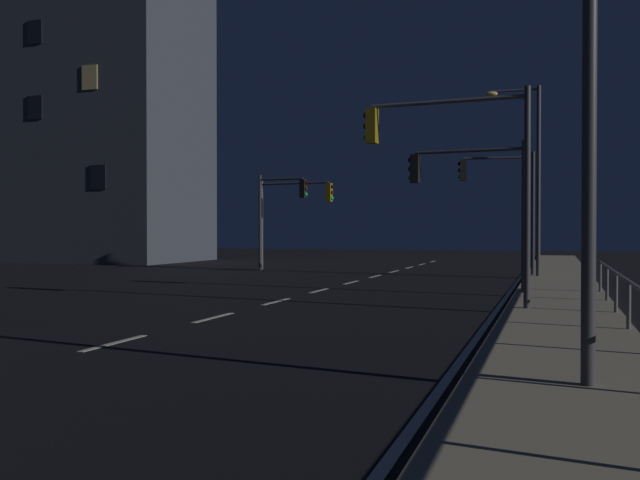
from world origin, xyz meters
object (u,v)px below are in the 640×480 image
at_px(traffic_light_far_left, 469,186).
at_px(street_lamp_mid_block, 530,163).
at_px(street_lamp_across_street, 589,39).
at_px(traffic_light_overhead_east, 280,204).
at_px(building_distant, 45,60).
at_px(traffic_light_far_right, 453,154).
at_px(traffic_light_mid_left, 294,205).
at_px(traffic_light_far_center, 501,189).

relative_size(traffic_light_far_left, street_lamp_mid_block, 0.59).
bearing_deg(street_lamp_across_street, traffic_light_overhead_east, 119.18).
bearing_deg(street_lamp_mid_block, traffic_light_overhead_east, 168.40).
distance_m(street_lamp_across_street, building_distant, 48.15).
bearing_deg(traffic_light_far_right, building_distant, 144.65).
bearing_deg(traffic_light_mid_left, street_lamp_mid_block, -13.76).
distance_m(traffic_light_far_left, traffic_light_far_center, 9.05).
bearing_deg(street_lamp_across_street, traffic_light_mid_left, 117.77).
bearing_deg(traffic_light_far_center, traffic_light_far_right, -91.01).
height_order(traffic_light_mid_left, building_distant, building_distant).
bearing_deg(traffic_light_far_center, street_lamp_mid_block, -22.75).
relative_size(traffic_light_far_center, building_distant, 0.19).
distance_m(traffic_light_far_right, traffic_light_mid_left, 19.26).
distance_m(traffic_light_far_center, street_lamp_mid_block, 1.76).
bearing_deg(street_lamp_across_street, traffic_light_far_right, 107.18).
height_order(traffic_light_far_right, building_distant, building_distant).
bearing_deg(traffic_light_far_center, traffic_light_overhead_east, 169.73).
bearing_deg(building_distant, traffic_light_overhead_east, -18.18).
relative_size(traffic_light_mid_left, street_lamp_across_street, 0.68).
bearing_deg(traffic_light_overhead_east, traffic_light_mid_left, 29.58).
bearing_deg(traffic_light_mid_left, traffic_light_overhead_east, -150.42).
xyz_separation_m(traffic_light_overhead_east, traffic_light_far_center, (11.39, -2.06, 0.44)).
height_order(traffic_light_overhead_east, street_lamp_across_street, street_lamp_across_street).
bearing_deg(traffic_light_overhead_east, traffic_light_far_right, -54.74).
xyz_separation_m(traffic_light_far_center, street_lamp_mid_block, (1.28, -0.54, 1.09)).
bearing_deg(building_distant, traffic_light_far_left, -29.44).
height_order(street_lamp_mid_block, building_distant, building_distant).
relative_size(traffic_light_far_right, street_lamp_mid_block, 0.68).
height_order(traffic_light_far_right, traffic_light_mid_left, traffic_light_far_right).
height_order(traffic_light_mid_left, street_lamp_mid_block, street_lamp_mid_block).
distance_m(traffic_light_overhead_east, traffic_light_mid_left, 0.71).
relative_size(traffic_light_far_center, street_lamp_mid_block, 0.66).
xyz_separation_m(traffic_light_far_left, traffic_light_far_center, (0.35, 9.03, 0.41)).
xyz_separation_m(traffic_light_far_center, building_distant, (-32.02, 8.84, 10.22)).
bearing_deg(traffic_light_far_left, traffic_light_mid_left, 132.30).
xyz_separation_m(traffic_light_overhead_east, building_distant, (-20.64, 6.78, 10.66)).
height_order(traffic_light_far_center, street_lamp_mid_block, street_lamp_mid_block).
bearing_deg(traffic_light_far_center, traffic_light_far_left, -92.23).
height_order(traffic_light_far_right, street_lamp_across_street, street_lamp_across_street).
xyz_separation_m(traffic_light_far_right, traffic_light_far_left, (-0.11, 4.67, -0.57)).
xyz_separation_m(traffic_light_mid_left, traffic_light_far_center, (10.77, -2.41, 0.51)).
bearing_deg(traffic_light_mid_left, street_lamp_across_street, -62.23).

